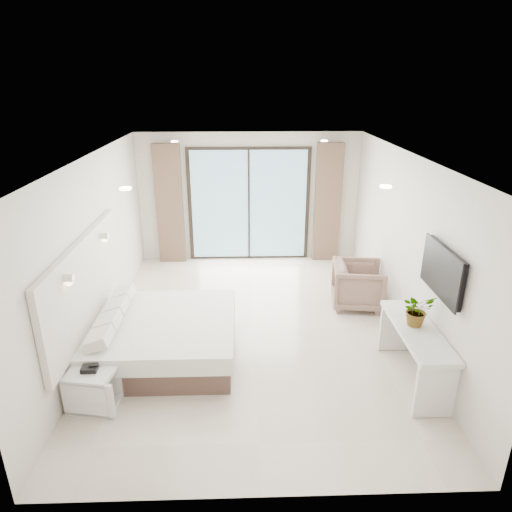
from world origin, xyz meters
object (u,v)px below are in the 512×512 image
Objects in this scene: nightstand at (93,389)px; console_desk at (416,343)px; bed at (162,337)px; armchair at (358,283)px.

console_desk is at bearing 15.41° from nightstand.
armchair is (3.13, 1.44, 0.13)m from bed.
bed is 3.45m from armchair.
console_desk reaches higher than bed.
console_desk is 1.84× the size of armchair.
console_desk is 2.13m from armchair.
nightstand is at bearing 130.90° from armchair.
console_desk is (3.99, 0.39, 0.31)m from nightstand.
bed is 1.28× the size of console_desk.
console_desk reaches higher than nightstand.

